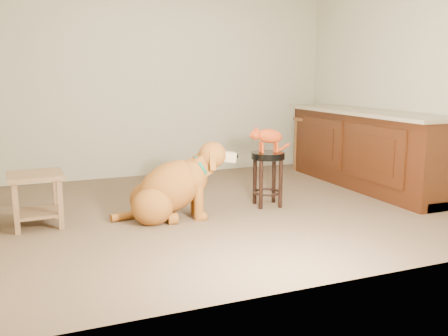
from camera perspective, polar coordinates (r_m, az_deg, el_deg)
name	(u,v)px	position (r m, az deg, el deg)	size (l,w,h in m)	color
floor	(230,208)	(5.20, 0.73, -4.60)	(4.50, 4.00, 0.01)	brown
room_shell	(231,42)	(5.02, 0.78, 14.17)	(4.54, 4.04, 2.62)	#A7A387
cabinet_run	(367,151)	(6.35, 16.02, 1.86)	(0.70, 2.56, 0.94)	#3C1A0A
padded_stool	(268,168)	(5.23, 5.02, 0.01)	(0.35, 0.35, 0.57)	black
wood_stool	(313,144)	(7.16, 10.14, 2.75)	(0.46, 0.46, 0.76)	brown
side_table	(36,192)	(4.83, -20.67, -2.55)	(0.49, 0.49, 0.49)	brown
golden_retriever	(172,189)	(4.79, -6.00, -2.39)	(1.22, 0.66, 0.79)	brown
tabby_kitten	(267,137)	(5.18, 4.96, 3.57)	(0.48, 0.18, 0.30)	#98310F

